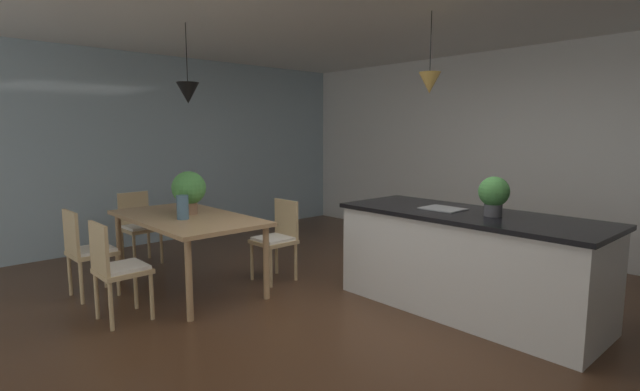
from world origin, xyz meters
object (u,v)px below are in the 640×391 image
(kitchen_island, at_px, (467,261))
(chair_near_right, at_px, (116,267))
(chair_far_right, at_px, (277,237))
(potted_plant_on_table, at_px, (189,189))
(chair_near_left, at_px, (87,250))
(vase_on_dining_table, at_px, (183,207))
(chair_window_end, at_px, (139,225))
(potted_plant_on_island, at_px, (494,194))
(dining_table, at_px, (187,223))

(kitchen_island, bearing_deg, chair_near_right, -127.82)
(chair_far_right, xyz_separation_m, potted_plant_on_table, (-0.49, -0.77, 0.54))
(chair_far_right, bearing_deg, chair_near_left, -115.40)
(chair_near_left, relative_size, potted_plant_on_table, 1.93)
(chair_far_right, height_order, chair_near_left, same)
(chair_near_left, bearing_deg, chair_far_right, 64.60)
(chair_near_right, relative_size, vase_on_dining_table, 3.64)
(potted_plant_on_table, distance_m, vase_on_dining_table, 0.32)
(chair_near_right, xyz_separation_m, chair_window_end, (-1.68, 0.85, 0.00))
(chair_near_left, height_order, chair_window_end, same)
(chair_far_right, relative_size, potted_plant_on_table, 1.93)
(potted_plant_on_island, bearing_deg, kitchen_island, -180.00)
(kitchen_island, bearing_deg, potted_plant_on_island, 0.00)
(potted_plant_on_island, relative_size, vase_on_dining_table, 1.42)
(chair_near_right, bearing_deg, chair_window_end, 153.14)
(chair_window_end, relative_size, potted_plant_on_island, 2.57)
(dining_table, height_order, chair_near_left, chair_near_left)
(vase_on_dining_table, bearing_deg, dining_table, 143.72)
(chair_far_right, relative_size, chair_window_end, 1.00)
(chair_far_right, relative_size, kitchen_island, 0.37)
(chair_far_right, xyz_separation_m, chair_window_end, (-1.68, -0.86, 0.00))
(dining_table, bearing_deg, potted_plant_on_island, 31.91)
(chair_near_right, bearing_deg, potted_plant_on_table, 117.57)
(dining_table, xyz_separation_m, potted_plant_on_island, (2.51, 1.56, 0.40))
(chair_window_end, height_order, kitchen_island, kitchen_island)
(dining_table, relative_size, chair_near_right, 2.07)
(chair_near_right, height_order, kitchen_island, kitchen_island)
(kitchen_island, height_order, vase_on_dining_table, vase_on_dining_table)
(chair_near_left, bearing_deg, dining_table, 64.63)
(chair_near_right, xyz_separation_m, chair_far_right, (-0.00, 1.71, 0.00))
(kitchen_island, bearing_deg, vase_on_dining_table, -142.04)
(chair_near_right, bearing_deg, potted_plant_on_island, 48.98)
(chair_near_right, relative_size, potted_plant_on_table, 1.93)
(chair_far_right, height_order, chair_window_end, same)
(chair_near_left, bearing_deg, potted_plant_on_island, 39.67)
(chair_window_end, xyz_separation_m, vase_on_dining_table, (1.42, -0.10, 0.40))
(kitchen_island, bearing_deg, chair_window_end, -156.24)
(potted_plant_on_island, bearing_deg, chair_near_left, -140.33)
(chair_near_left, distance_m, potted_plant_on_island, 3.83)
(chair_near_right, height_order, chair_window_end, same)
(chair_far_right, distance_m, vase_on_dining_table, 1.07)
(chair_near_left, bearing_deg, potted_plant_on_table, 70.82)
(chair_far_right, distance_m, chair_near_left, 1.89)
(chair_near_left, height_order, kitchen_island, kitchen_island)
(potted_plant_on_table, bearing_deg, vase_on_dining_table, -39.64)
(chair_near_right, bearing_deg, chair_near_left, 180.00)
(chair_near_left, xyz_separation_m, vase_on_dining_table, (0.55, 0.75, 0.40))
(chair_near_left, distance_m, chair_window_end, 1.22)
(chair_near_right, relative_size, chair_window_end, 1.00)
(chair_far_right, height_order, kitchen_island, kitchen_island)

